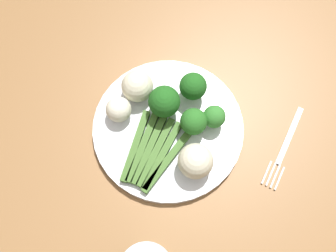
% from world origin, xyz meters
% --- Properties ---
extents(ground_plane, '(6.00, 6.00, 0.02)m').
position_xyz_m(ground_plane, '(0.00, 0.00, -0.01)').
color(ground_plane, '#B7A88E').
extents(dining_table, '(1.20, 1.08, 0.76)m').
position_xyz_m(dining_table, '(0.00, 0.00, 0.66)').
color(dining_table, olive).
rests_on(dining_table, ground_plane).
extents(plate, '(0.27, 0.27, 0.01)m').
position_xyz_m(plate, '(0.07, 0.01, 0.77)').
color(plate, white).
rests_on(plate, dining_table).
extents(asparagus_bundle, '(0.10, 0.14, 0.01)m').
position_xyz_m(asparagus_bundle, '(0.09, 0.06, 0.78)').
color(asparagus_bundle, '#3D6626').
rests_on(asparagus_bundle, plate).
extents(broccoli_front_left, '(0.06, 0.06, 0.07)m').
position_xyz_m(broccoli_front_left, '(0.09, -0.02, 0.81)').
color(broccoli_front_left, '#4C7F2B').
rests_on(broccoli_front_left, plate).
extents(broccoli_outer_edge, '(0.04, 0.04, 0.05)m').
position_xyz_m(broccoli_outer_edge, '(-0.00, -0.02, 0.80)').
color(broccoli_outer_edge, '#609E3D').
rests_on(broccoli_outer_edge, plate).
extents(broccoli_left, '(0.05, 0.05, 0.06)m').
position_xyz_m(broccoli_left, '(0.05, -0.06, 0.81)').
color(broccoli_left, '#4C7F2B').
rests_on(broccoli_left, plate).
extents(broccoli_back, '(0.05, 0.05, 0.06)m').
position_xyz_m(broccoli_back, '(0.03, 0.00, 0.81)').
color(broccoli_back, '#568E33').
rests_on(broccoli_back, plate).
extents(cauliflower_right, '(0.06, 0.06, 0.06)m').
position_xyz_m(cauliflower_right, '(0.15, -0.04, 0.80)').
color(cauliflower_right, beige).
rests_on(cauliflower_right, plate).
extents(cauliflower_mid, '(0.06, 0.06, 0.06)m').
position_xyz_m(cauliflower_mid, '(0.01, 0.07, 0.80)').
color(cauliflower_mid, beige).
rests_on(cauliflower_mid, plate).
extents(cauliflower_near_fork, '(0.05, 0.05, 0.05)m').
position_xyz_m(cauliflower_near_fork, '(0.17, 0.01, 0.80)').
color(cauliflower_near_fork, silver).
rests_on(cauliflower_near_fork, plate).
extents(fork, '(0.05, 0.17, 0.00)m').
position_xyz_m(fork, '(-0.14, -0.02, 0.76)').
color(fork, silver).
rests_on(fork, dining_table).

